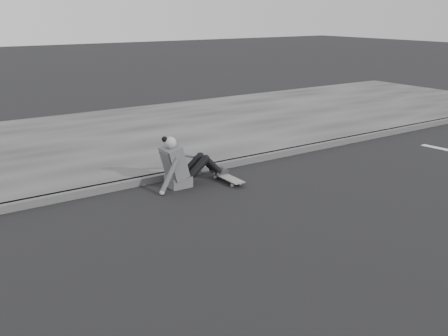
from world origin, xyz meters
name	(u,v)px	position (x,y,z in m)	size (l,w,h in m)	color
ground	(285,224)	(0.00, 0.00, 0.00)	(80.00, 80.00, 0.00)	black
curb	(190,171)	(0.00, 2.58, 0.06)	(24.00, 0.16, 0.12)	#464646
sidewalk	(122,137)	(0.00, 5.60, 0.06)	(24.00, 6.00, 0.12)	#3D3D3D
skateboard	(227,178)	(0.33, 1.90, 0.07)	(0.20, 0.78, 0.09)	#9F9F9A
seated_woman	(182,165)	(-0.40, 2.14, 0.36)	(1.38, 0.46, 0.88)	#4B4B4E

